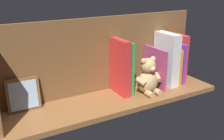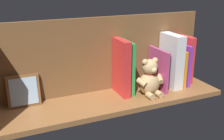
# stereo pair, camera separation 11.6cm
# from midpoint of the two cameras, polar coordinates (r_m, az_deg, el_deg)

# --- Properties ---
(ground_plane) EXTENTS (0.99, 0.26, 0.02)m
(ground_plane) POSITION_cam_midpoint_polar(r_m,az_deg,el_deg) (1.22, 2.76, -6.29)
(ground_plane) COLOR brown
(shelf_back_panel) EXTENTS (0.99, 0.02, 0.34)m
(shelf_back_panel) POSITION_cam_midpoint_polar(r_m,az_deg,el_deg) (1.24, 0.72, 3.15)
(shelf_back_panel) COLOR brown
(shelf_back_panel) RESTS_ON ground_plane
(book_0) EXTENTS (0.03, 0.10, 0.23)m
(book_0) POSITION_cam_midpoint_polar(r_m,az_deg,el_deg) (1.43, 17.11, 2.11)
(book_0) COLOR red
(book_0) RESTS_ON ground_plane
(book_1) EXTENTS (0.02, 0.13, 0.20)m
(book_1) POSITION_cam_midpoint_polar(r_m,az_deg,el_deg) (1.40, 16.43, 1.16)
(book_1) COLOR purple
(book_1) RESTS_ON ground_plane
(book_2) EXTENTS (0.01, 0.13, 0.18)m
(book_2) POSITION_cam_midpoint_polar(r_m,az_deg,el_deg) (1.39, 15.61, 0.60)
(book_2) COLOR orange
(book_2) RESTS_ON ground_plane
(dictionary_thick_white) EXTENTS (0.05, 0.14, 0.25)m
(dictionary_thick_white) POSITION_cam_midpoint_polar(r_m,az_deg,el_deg) (1.35, 14.51, 1.86)
(dictionary_thick_white) COLOR silver
(dictionary_thick_white) RESTS_ON ground_plane
(book_3) EXTENTS (0.03, 0.12, 0.16)m
(book_3) POSITION_cam_midpoint_polar(r_m,az_deg,el_deg) (1.34, 12.44, 0.01)
(book_3) COLOR black
(book_3) RESTS_ON ground_plane
(book_4) EXTENTS (0.01, 0.16, 0.19)m
(book_4) POSITION_cam_midpoint_polar(r_m,az_deg,el_deg) (1.31, 12.00, 0.12)
(book_4) COLOR #B23F72
(book_4) RESTS_ON ground_plane
(teddy_bear) EXTENTS (0.14, 0.11, 0.17)m
(teddy_bear) POSITION_cam_midpoint_polar(r_m,az_deg,el_deg) (1.24, 10.44, -1.85)
(teddy_bear) COLOR tan
(teddy_bear) RESTS_ON ground_plane
(book_5) EXTENTS (0.02, 0.12, 0.24)m
(book_5) POSITION_cam_midpoint_polar(r_m,az_deg,el_deg) (1.24, 5.90, 0.52)
(book_5) COLOR green
(book_5) RESTS_ON ground_plane
(book_6) EXTENTS (0.03, 0.13, 0.25)m
(book_6) POSITION_cam_midpoint_polar(r_m,az_deg,el_deg) (1.21, 4.68, 0.50)
(book_6) COLOR red
(book_6) RESTS_ON ground_plane
(picture_frame_leaning) EXTENTS (0.13, 0.04, 0.13)m
(picture_frame_leaning) POSITION_cam_midpoint_polar(r_m,az_deg,el_deg) (1.15, -14.99, -4.26)
(picture_frame_leaning) COLOR brown
(picture_frame_leaning) RESTS_ON ground_plane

